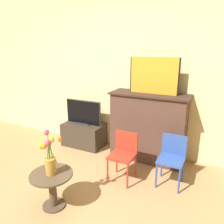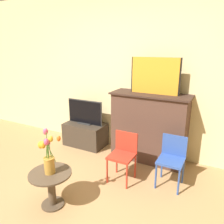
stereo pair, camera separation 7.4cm
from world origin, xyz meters
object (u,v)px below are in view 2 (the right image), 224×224
at_px(painting, 155,76).
at_px(chair_blue, 172,157).
at_px(vase_tulips, 48,156).
at_px(chair_red, 123,152).
at_px(tv_monitor, 85,112).

bearing_deg(painting, chair_blue, -49.44).
bearing_deg(vase_tulips, painting, 67.17).
distance_m(chair_red, chair_blue, 0.64).
height_order(chair_red, chair_blue, same).
distance_m(tv_monitor, chair_red, 1.31).
bearing_deg(vase_tulips, chair_red, 60.28).
relative_size(chair_red, chair_blue, 1.00).
relative_size(painting, vase_tulips, 1.44).
distance_m(painting, chair_blue, 1.19).
height_order(tv_monitor, vase_tulips, vase_tulips).
xyz_separation_m(chair_red, chair_blue, (0.62, 0.19, 0.00)).
xyz_separation_m(painting, tv_monitor, (-1.26, -0.03, -0.73)).
distance_m(chair_blue, vase_tulips, 1.56).
relative_size(painting, tv_monitor, 1.06).
xyz_separation_m(painting, chair_red, (-0.17, -0.71, -0.97)).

